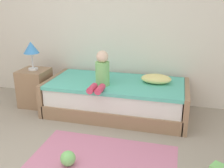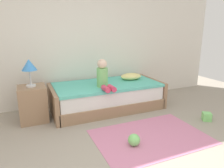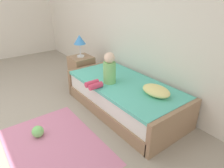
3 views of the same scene
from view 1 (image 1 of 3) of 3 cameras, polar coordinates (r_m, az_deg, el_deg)
The scene contains 8 objects.
wall_rear at distance 4.44m, azimuth -6.12°, elevation 15.37°, with size 7.20×0.10×2.90m, color silver.
bed at distance 3.94m, azimuth 0.93°, elevation -3.03°, with size 2.11×1.00×0.50m.
nightstand at distance 4.39m, azimuth -16.59°, elevation -0.76°, with size 0.44×0.44×0.60m, color #997556.
table_lamp at distance 4.22m, azimuth -17.40°, elevation 7.39°, with size 0.24×0.24×0.45m.
child_figure at distance 3.62m, azimuth -2.34°, elevation 2.63°, with size 0.20×0.51×0.50m.
pillow at distance 3.84m, azimuth 9.72°, elevation 1.14°, with size 0.44×0.30×0.13m, color #F2E58C.
toy_ball at distance 2.90m, azimuth -9.69°, elevation -15.87°, with size 0.16×0.16×0.16m, color #7FD872.
area_rug at distance 2.92m, azimuth -2.46°, elevation -17.13°, with size 1.60×1.10×0.01m, color pink.
Camera 1 is at (1.56, -1.55, 1.73)m, focal length 41.45 mm.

